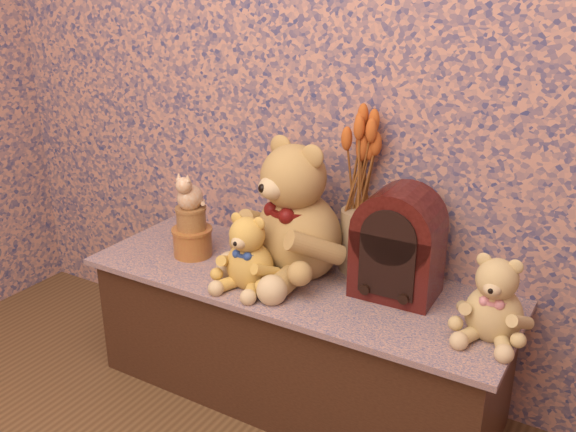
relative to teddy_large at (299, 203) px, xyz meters
name	(u,v)px	position (x,y,z in m)	size (l,w,h in m)	color
display_shelf	(295,338)	(0.02, -0.05, -0.48)	(1.45, 0.51, 0.46)	navy
teddy_large	(299,203)	(0.00, 0.00, 0.00)	(0.39, 0.47, 0.50)	#A2793E
teddy_medium	(249,248)	(-0.08, -0.17, -0.11)	(0.21, 0.25, 0.27)	#B48432
teddy_small	(496,293)	(0.67, -0.08, -0.11)	(0.21, 0.25, 0.27)	tan
cathedral_radio	(398,242)	(0.34, 0.02, -0.07)	(0.26, 0.18, 0.35)	#380C0A
ceramic_vase	(359,240)	(0.17, 0.12, -0.14)	(0.13, 0.13, 0.22)	tan
dried_stalks	(363,153)	(0.17, 0.12, 0.16)	(0.21, 0.21, 0.39)	#C6571F
biscuit_tin_lower	(193,242)	(-0.39, -0.08, -0.20)	(0.14, 0.14, 0.10)	gold
biscuit_tin_upper	(191,219)	(-0.39, -0.08, -0.11)	(0.10, 0.10, 0.08)	tan
cat_figurine	(189,190)	(-0.39, -0.08, 0.00)	(0.10, 0.11, 0.14)	silver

